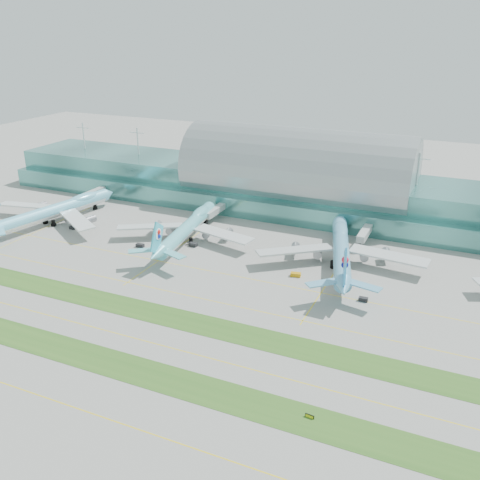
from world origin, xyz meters
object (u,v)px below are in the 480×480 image
at_px(terminal, 297,183).
at_px(airliner_c, 341,249).
at_px(airliner_b, 188,227).
at_px(airliner_a, 56,210).
at_px(taxiway_sign_east, 310,416).

relative_size(terminal, airliner_c, 4.35).
relative_size(terminal, airliner_b, 4.55).
bearing_deg(airliner_b, airliner_a, 176.84).
height_order(airliner_b, airliner_c, airliner_c).
bearing_deg(airliner_c, airliner_a, 168.22).
height_order(airliner_b, taxiway_sign_east, airliner_b).
xyz_separation_m(terminal, taxiway_sign_east, (55.88, -155.64, -13.72)).
xyz_separation_m(airliner_a, airliner_c, (141.94, 8.74, 0.00)).
relative_size(airliner_c, taxiway_sign_east, 32.04).
xyz_separation_m(terminal, airliner_b, (-30.93, -63.07, -7.88)).
xyz_separation_m(airliner_b, taxiway_sign_east, (86.81, -92.57, -5.84)).
height_order(airliner_a, taxiway_sign_east, airliner_a).
relative_size(airliner_b, airliner_c, 0.96).
relative_size(airliner_a, airliner_b, 1.06).
relative_size(terminal, airliner_a, 4.30).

